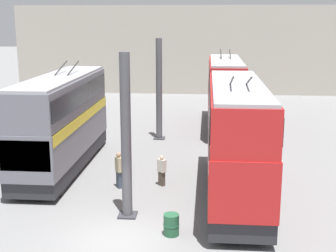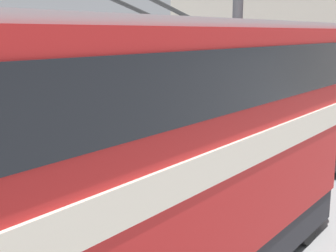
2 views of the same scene
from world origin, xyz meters
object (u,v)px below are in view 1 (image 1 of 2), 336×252
object	(u,v)px
bus_right_mid	(62,117)
bus_left_far	(225,89)
person_aisle_foreground	(119,169)
oil_drum	(171,225)
person_aisle_midway	(162,170)
bus_left_near	(236,134)

from	to	relation	value
bus_right_mid	bus_left_far	bearing A→B (deg)	-40.44
person_aisle_foreground	oil_drum	xyz separation A→B (m)	(-4.90, -2.95, -0.55)
oil_drum	person_aisle_midway	bearing A→B (deg)	9.44
oil_drum	bus_left_far	bearing A→B (deg)	-8.07
bus_left_near	bus_left_far	bearing A→B (deg)	0.00
bus_left_near	bus_right_mid	size ratio (longest dim) A/B	0.98
person_aisle_midway	bus_left_near	bearing A→B (deg)	108.03
person_aisle_foreground	oil_drum	bearing A→B (deg)	-93.97
bus_right_mid	oil_drum	xyz separation A→B (m)	(-7.74, -6.59, -2.50)
person_aisle_foreground	bus_left_far	bearing A→B (deg)	32.72
person_aisle_foreground	person_aisle_midway	bearing A→B (deg)	-20.98
person_aisle_foreground	oil_drum	distance (m)	5.75
bus_left_far	bus_left_near	bearing A→B (deg)	180.00
bus_left_near	person_aisle_midway	world-z (taller)	bus_left_near
bus_right_mid	bus_left_near	bearing A→B (deg)	-111.43
bus_left_near	oil_drum	bearing A→B (deg)	147.41
bus_left_far	person_aisle_foreground	world-z (taller)	bus_left_far
bus_left_far	person_aisle_midway	distance (m)	13.77
bus_right_mid	oil_drum	world-z (taller)	bus_right_mid
person_aisle_foreground	person_aisle_midway	size ratio (longest dim) A/B	1.16
person_aisle_foreground	bus_right_mid	bearing A→B (deg)	107.06
bus_left_far	person_aisle_midway	bearing A→B (deg)	164.96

